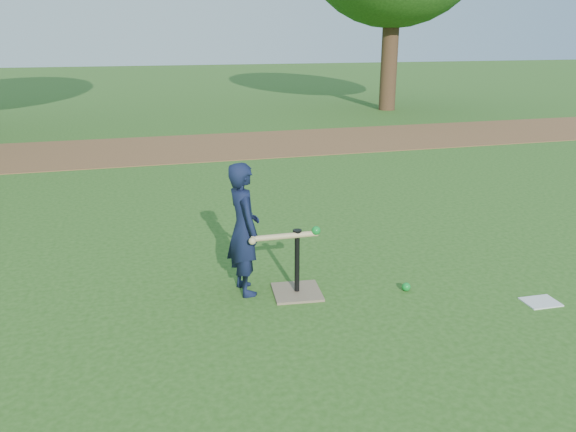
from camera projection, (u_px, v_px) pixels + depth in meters
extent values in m
plane|color=#285116|center=(300.00, 308.00, 4.85)|extent=(80.00, 80.00, 0.00)
cube|color=brown|center=(195.00, 147.00, 11.71)|extent=(24.00, 3.00, 0.01)
imported|color=black|center=(244.00, 229.00, 5.00)|extent=(0.34, 0.47, 1.21)
sphere|color=#0C8427|center=(406.00, 287.00, 5.18)|extent=(0.08, 0.08, 0.08)
cube|color=silver|center=(541.00, 302.00, 4.96)|extent=(0.31, 0.24, 0.01)
cube|color=#806951|center=(297.00, 292.00, 5.14)|extent=(0.48, 0.48, 0.02)
cylinder|color=black|center=(297.00, 263.00, 5.05)|extent=(0.05, 0.05, 0.55)
cylinder|color=black|center=(297.00, 233.00, 4.96)|extent=(0.08, 0.08, 0.06)
cylinder|color=tan|center=(285.00, 236.00, 4.92)|extent=(0.60, 0.06, 0.05)
sphere|color=tan|center=(252.00, 241.00, 4.80)|extent=(0.06, 0.06, 0.06)
sphere|color=#0C8427|center=(316.00, 231.00, 4.96)|extent=(0.08, 0.08, 0.08)
cylinder|color=#382316|center=(390.00, 53.00, 16.99)|extent=(0.50, 0.50, 3.42)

